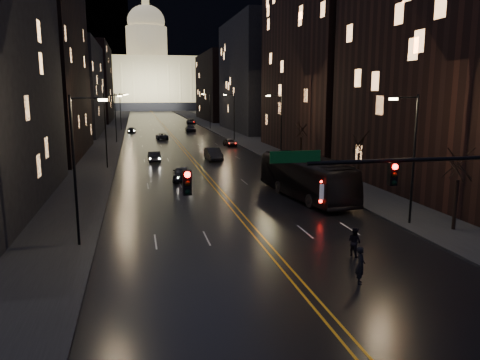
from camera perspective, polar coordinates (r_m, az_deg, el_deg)
ground at (r=21.68m, az=8.95°, el=-14.38°), size 900.00×900.00×0.00m
road at (r=148.70m, az=-9.68°, el=6.95°), size 20.00×320.00×0.02m
sidewalk_left at (r=148.66m, az=-15.11°, el=6.76°), size 8.00×320.00×0.16m
sidewalk_right at (r=150.04m, az=-4.30°, el=7.13°), size 8.00×320.00×0.16m
center_line at (r=148.70m, az=-9.68°, el=6.96°), size 0.62×320.00×0.01m
building_left_mid at (r=73.67m, az=-23.80°, el=13.54°), size 12.00×30.00×28.00m
building_left_far at (r=111.08m, az=-19.86°, el=10.45°), size 12.00×34.00×20.00m
building_left_dist at (r=158.85m, az=-17.74°, el=11.16°), size 12.00×40.00×24.00m
building_right_near at (r=47.71m, az=24.75°, el=13.13°), size 12.00×26.00×24.00m
building_right_tall at (r=74.56m, az=10.54°, el=18.06°), size 12.00×30.00×38.00m
building_right_mid at (r=113.90m, az=2.01°, el=12.56°), size 12.00×34.00×26.00m
building_right_dist at (r=160.77m, az=-2.35°, el=11.27°), size 12.00×40.00×22.00m
mountain_ridge at (r=404.92m, az=-5.95°, el=18.49°), size 520.00×60.00×130.00m
capitol at (r=268.46m, az=-11.15°, el=12.13°), size 90.00×50.00×58.50m
traffic_signal at (r=22.91m, az=23.22°, el=-0.34°), size 17.29×0.45×7.00m
streetlamp_right_near at (r=33.83m, az=20.20°, el=3.12°), size 2.13×0.25×9.00m
streetlamp_left_near at (r=28.73m, az=-19.22°, el=1.95°), size 2.13×0.25×9.00m
streetlamp_right_mid at (r=61.14m, az=4.90°, el=6.79°), size 2.13×0.25×9.00m
streetlamp_left_mid at (r=58.48m, az=-15.91°, el=6.26°), size 2.13×0.25×9.00m
streetlamp_right_far at (r=90.18m, az=-0.83°, el=8.05°), size 2.13×0.25×9.00m
streetlamp_left_far at (r=88.39m, az=-14.82°, el=7.65°), size 2.13×0.25×9.00m
streetlamp_right_dist at (r=119.70m, az=-3.77°, el=8.66°), size 2.13×0.25×9.00m
streetlamp_left_dist at (r=118.35m, az=-14.29°, el=8.34°), size 2.13×0.25×9.00m
tree_right_near at (r=33.54m, az=25.12°, el=1.74°), size 2.40×2.40×6.65m
tree_right_mid at (r=45.34m, az=14.36°, el=4.47°), size 2.40×2.40×6.65m
tree_right_far at (r=59.99m, az=7.47°, el=6.14°), size 2.40×2.40×6.65m
bus at (r=41.23m, az=7.98°, el=0.33°), size 4.72×13.42×3.66m
oncoming_car_a at (r=49.39m, az=-7.10°, el=0.83°), size 2.38×4.84×1.59m
oncoming_car_b at (r=63.51m, az=-10.43°, el=2.84°), size 1.64×4.40×1.44m
oncoming_car_c at (r=93.91m, az=-9.50°, el=5.29°), size 2.41×4.70×1.27m
oncoming_car_d at (r=110.43m, az=-13.09°, el=5.95°), size 1.94×4.65×1.34m
receding_car_a at (r=63.93m, az=-3.28°, el=3.17°), size 2.00×5.26×1.71m
receding_car_b at (r=80.51m, az=-1.24°, el=4.59°), size 2.12×4.15×1.35m
receding_car_c at (r=111.77m, az=-6.05°, el=6.28°), size 2.34×5.49×1.58m
receding_car_d at (r=138.42m, az=-5.98°, el=7.08°), size 2.57×5.30×1.45m
pedestrian_a at (r=23.58m, az=14.48°, el=-10.03°), size 0.69×0.81×1.87m
pedestrian_b at (r=27.32m, az=13.78°, el=-7.33°), size 0.72×0.93×1.68m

